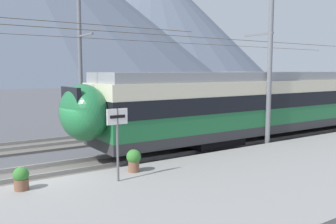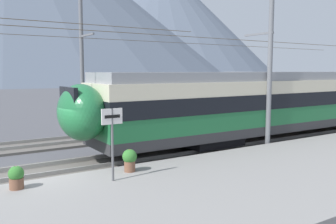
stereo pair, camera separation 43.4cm
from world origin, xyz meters
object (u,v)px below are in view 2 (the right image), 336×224
at_px(catenary_mast_mid, 268,70).
at_px(platform_sign, 112,128).
at_px(train_near_platform, 320,98).
at_px(potted_plant_by_shelter, 16,177).
at_px(train_far_track, 327,90).
at_px(catenary_mast_far_side, 83,64).
at_px(potted_plant_platform_edge, 130,159).

distance_m(catenary_mast_mid, platform_sign, 9.49).
xyz_separation_m(train_near_platform, catenary_mast_mid, (-6.41, -1.47, 1.70)).
bearing_deg(potted_plant_by_shelter, catenary_mast_mid, 5.09).
height_order(train_far_track, catenary_mast_far_side, catenary_mast_far_side).
bearing_deg(potted_plant_by_shelter, platform_sign, -16.27).
relative_size(train_near_platform, catenary_mast_mid, 0.78).
height_order(platform_sign, potted_plant_platform_edge, platform_sign).
height_order(train_near_platform, train_far_track, same).
bearing_deg(potted_plant_platform_edge, platform_sign, -144.38).
distance_m(train_near_platform, potted_plant_platform_edge, 14.90).
xyz_separation_m(catenary_mast_mid, platform_sign, (-9.12, -1.87, -1.83)).
height_order(train_near_platform, catenary_mast_mid, catenary_mast_mid).
bearing_deg(platform_sign, train_near_platform, 12.13).
height_order(catenary_mast_far_side, potted_plant_platform_edge, catenary_mast_far_side).
height_order(potted_plant_platform_edge, potted_plant_by_shelter, potted_plant_platform_edge).
relative_size(train_far_track, catenary_mast_mid, 0.59).
bearing_deg(potted_plant_platform_edge, train_far_track, 19.10).
xyz_separation_m(train_far_track, potted_plant_by_shelter, (-27.10, -7.96, -1.46)).
relative_size(platform_sign, potted_plant_by_shelter, 3.34).
distance_m(catenary_mast_far_side, potted_plant_platform_edge, 10.56).
bearing_deg(catenary_mast_far_side, platform_sign, -105.08).
distance_m(platform_sign, potted_plant_by_shelter, 3.18).
distance_m(catenary_mast_far_side, potted_plant_by_shelter, 11.72).
height_order(train_far_track, catenary_mast_mid, catenary_mast_mid).
bearing_deg(train_far_track, potted_plant_by_shelter, -163.63).
height_order(train_far_track, potted_plant_by_shelter, train_far_track).
relative_size(train_far_track, potted_plant_by_shelter, 34.76).
relative_size(train_far_track, platform_sign, 10.41).
xyz_separation_m(catenary_mast_far_side, platform_sign, (-2.82, -10.48, -2.21)).
distance_m(train_near_platform, train_far_track, 10.33).
xyz_separation_m(catenary_mast_mid, potted_plant_by_shelter, (-11.90, -1.06, -3.17)).
height_order(catenary_mast_far_side, potted_plant_by_shelter, catenary_mast_far_side).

